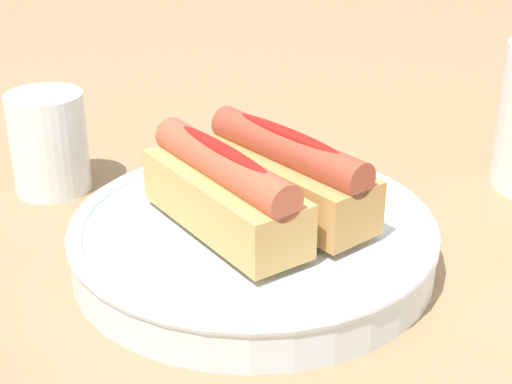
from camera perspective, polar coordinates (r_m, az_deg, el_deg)
The scene contains 5 objects.
ground_plane at distance 0.60m, azimuth -0.96°, elevation -4.69°, with size 2.40×2.40×0.00m, color #9E7A56.
serving_bowl at distance 0.59m, azimuth 0.00°, elevation -3.29°, with size 0.27×0.27×0.04m.
hotdog_front at distance 0.55m, azimuth -2.38°, elevation 0.06°, with size 0.16×0.07×0.06m.
hotdog_back at distance 0.58m, azimuth 2.27°, elevation 1.34°, with size 0.15×0.06×0.06m.
water_glass at distance 0.72m, azimuth -14.82°, elevation 3.09°, with size 0.07×0.07×0.09m.
Camera 1 is at (0.38, -0.36, 0.30)m, focal length 54.87 mm.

